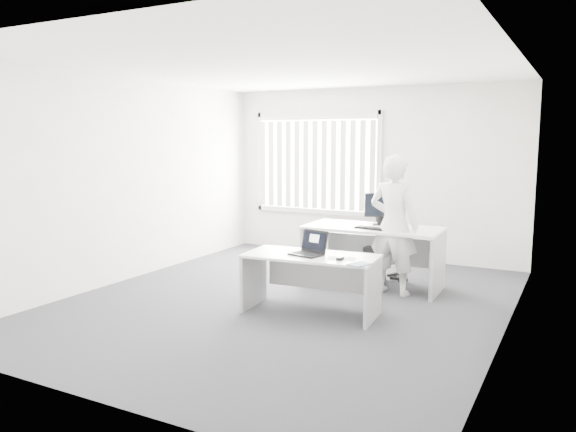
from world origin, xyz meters
The scene contains 18 objects.
ground centered at (0.00, 0.00, 0.00)m, with size 6.00×6.00×0.00m, color #414147.
wall_back centered at (0.00, 3.00, 1.40)m, with size 5.00×0.02×2.80m, color white.
wall_front centered at (0.00, -3.00, 1.40)m, with size 5.00×0.02×2.80m, color white.
wall_left centered at (-2.50, 0.00, 1.40)m, with size 0.02×6.00×2.80m, color white.
wall_right centered at (2.50, 0.00, 1.40)m, with size 0.02×6.00×2.80m, color white.
ceiling centered at (0.00, 0.00, 2.80)m, with size 5.00×6.00×0.02m, color white.
window centered at (-1.00, 2.96, 1.55)m, with size 2.32×0.06×1.76m, color silver.
blinds centered at (-1.00, 2.90, 1.52)m, with size 2.20×0.10×1.50m, color white, non-canonical shape.
desk_near centered at (0.46, -0.28, 0.49)m, with size 1.54×0.82×0.68m.
desk_far centered at (0.68, 1.15, 0.59)m, with size 1.80×0.87×0.81m.
office_chair centered at (0.70, 1.63, 0.31)m, with size 0.62×0.62×1.01m.
person centered at (1.03, 0.94, 0.89)m, with size 0.65×0.43×1.78m, color silver.
laptop centered at (0.42, -0.33, 0.81)m, with size 0.35×0.31×0.27m, color black, non-canonical shape.
paper_sheet centered at (0.84, -0.30, 0.68)m, with size 0.31×0.22×0.00m, color white.
mouse centered at (0.85, -0.38, 0.70)m, with size 0.06×0.09×0.04m, color silver, non-canonical shape.
booklet centered at (1.12, -0.49, 0.68)m, with size 0.16×0.23×0.01m, color silver.
keyboard centered at (0.74, 0.96, 0.82)m, with size 0.44×0.15×0.02m, color black.
monitor centered at (0.72, 1.35, 1.03)m, with size 0.43×0.13×0.43m, color black, non-canonical shape.
Camera 1 is at (3.14, -5.86, 1.98)m, focal length 35.00 mm.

